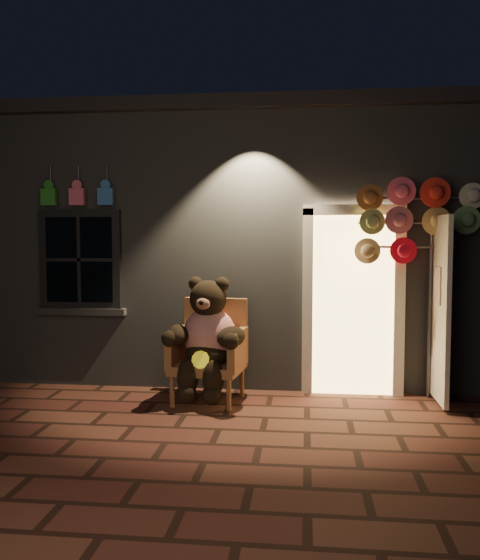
# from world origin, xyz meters

# --- Properties ---
(ground) EXTENTS (60.00, 60.00, 0.00)m
(ground) POSITION_xyz_m (0.00, 0.00, 0.00)
(ground) COLOR #562E21
(ground) RESTS_ON ground
(shop_building) EXTENTS (7.30, 5.95, 3.51)m
(shop_building) POSITION_xyz_m (0.00, 3.99, 1.74)
(shop_building) COLOR slate
(shop_building) RESTS_ON ground
(wicker_armchair) EXTENTS (0.85, 0.79, 1.12)m
(wicker_armchair) POSITION_xyz_m (-0.25, 1.03, 0.56)
(wicker_armchair) COLOR olive
(wicker_armchair) RESTS_ON ground
(teddy_bear) EXTENTS (0.95, 0.79, 1.32)m
(teddy_bear) POSITION_xyz_m (-0.26, 0.88, 0.72)
(teddy_bear) COLOR red
(teddy_bear) RESTS_ON ground
(hat_rack) EXTENTS (1.39, 0.22, 2.45)m
(hat_rack) POSITION_xyz_m (1.98, 1.28, 2.01)
(hat_rack) COLOR #59595E
(hat_rack) RESTS_ON ground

